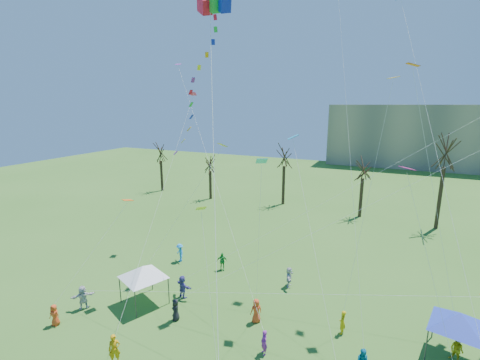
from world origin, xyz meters
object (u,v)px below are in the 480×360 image
at_px(distant_building, 462,137).
at_px(big_box_kite, 201,90).
at_px(canopy_tent_blue, 460,320).
at_px(canopy_tent_white, 143,272).

height_order(distant_building, big_box_kite, big_box_kite).
height_order(distant_building, canopy_tent_blue, distant_building).
relative_size(big_box_kite, canopy_tent_white, 5.54).
bearing_deg(canopy_tent_blue, big_box_kite, -165.27).
bearing_deg(canopy_tent_white, big_box_kite, -7.80).
relative_size(distant_building, canopy_tent_white, 15.75).
xyz_separation_m(canopy_tent_white, canopy_tent_blue, (20.95, 3.11, 0.04)).
bearing_deg(canopy_tent_blue, distant_building, 81.86).
bearing_deg(canopy_tent_blue, canopy_tent_white, -171.56).
distance_m(canopy_tent_white, canopy_tent_blue, 21.17).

